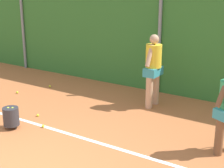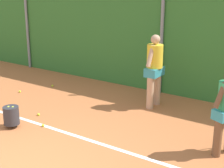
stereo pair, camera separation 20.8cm
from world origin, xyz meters
name	(u,v)px [view 1 (the left image)]	position (x,y,z in m)	size (l,w,h in m)	color
ground_plane	(77,142)	(0.00, 1.69, 0.00)	(29.74, 29.74, 0.00)	#B76638
hedge_fence_backdrop	(162,43)	(0.00, 5.77, 1.47)	(19.33, 0.25, 2.95)	#33702D
fence_post_left	(23,26)	(-5.58, 5.59, 1.59)	(0.10, 0.10, 3.18)	gray
fence_post_center	(159,40)	(0.00, 5.59, 1.59)	(0.10, 0.10, 3.18)	gray
court_baseline_paint	(83,138)	(0.00, 1.89, 0.00)	(14.12, 0.10, 0.01)	white
player_backcourt_far	(153,67)	(0.37, 4.48, 1.08)	(0.41, 0.81, 1.93)	tan
ball_hopper	(11,116)	(-1.68, 1.43, 0.29)	(0.36, 0.36, 0.51)	#2D2D33
tennis_ball_0	(43,126)	(-1.11, 1.84, 0.03)	(0.07, 0.07, 0.07)	#CCDB33
tennis_ball_3	(38,115)	(-1.68, 2.26, 0.03)	(0.07, 0.07, 0.07)	#CCDB33
tennis_ball_4	(50,86)	(-3.08, 4.22, 0.03)	(0.07, 0.07, 0.07)	#CCDB33
tennis_ball_6	(17,92)	(-3.48, 3.23, 0.03)	(0.07, 0.07, 0.07)	#CCDB33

